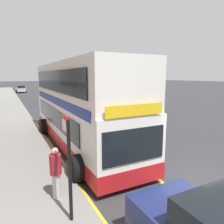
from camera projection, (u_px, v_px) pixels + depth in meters
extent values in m
plane|color=#333335|center=(45.00, 98.00, 35.49)|extent=(260.00, 260.00, 0.00)
cube|color=white|center=(79.00, 120.00, 11.33)|extent=(2.54, 10.93, 2.30)
cube|color=white|center=(78.00, 82.00, 10.97)|extent=(2.52, 10.71, 1.90)
cube|color=red|center=(80.00, 135.00, 11.48)|extent=(2.56, 10.95, 0.60)
cube|color=navy|center=(79.00, 99.00, 11.13)|extent=(2.57, 10.06, 0.36)
cube|color=black|center=(53.00, 116.00, 11.05)|extent=(0.04, 8.74, 0.90)
cube|color=black|center=(53.00, 81.00, 10.38)|extent=(0.04, 9.62, 1.00)
cube|color=black|center=(135.00, 146.00, 6.48)|extent=(2.24, 0.04, 1.10)
cube|color=yellow|center=(135.00, 110.00, 6.29)|extent=(2.03, 0.04, 0.36)
cylinder|color=black|center=(78.00, 168.00, 7.41)|extent=(0.56, 1.00, 1.00)
cylinder|color=black|center=(141.00, 155.00, 8.64)|extent=(0.56, 1.00, 1.00)
cylinder|color=black|center=(45.00, 127.00, 13.50)|extent=(0.56, 1.00, 1.00)
cylinder|color=black|center=(84.00, 122.00, 14.72)|extent=(0.56, 1.00, 1.00)
cube|color=yellow|center=(53.00, 148.00, 10.88)|extent=(0.16, 14.28, 0.01)
cube|color=yellow|center=(100.00, 141.00, 12.10)|extent=(0.16, 14.28, 0.01)
cube|color=yellow|center=(164.00, 224.00, 5.31)|extent=(2.87, 0.16, 0.01)
cube|color=yellow|center=(52.00, 120.00, 17.68)|extent=(2.87, 0.16, 0.01)
cylinder|color=black|center=(70.00, 172.00, 5.06)|extent=(0.09, 0.09, 2.59)
cube|color=silver|center=(65.00, 125.00, 5.09)|extent=(0.05, 0.42, 0.30)
cube|color=red|center=(65.00, 117.00, 5.06)|extent=(0.05, 0.42, 0.10)
cube|color=black|center=(69.00, 170.00, 5.15)|extent=(0.06, 0.28, 0.40)
cube|color=#B2B5BA|center=(21.00, 90.00, 47.40)|extent=(1.76, 4.20, 0.72)
cube|color=black|center=(21.00, 87.00, 47.20)|extent=(1.52, 1.90, 0.60)
cylinder|color=black|center=(16.00, 91.00, 48.18)|extent=(0.22, 0.60, 0.60)
cylinder|color=black|center=(25.00, 91.00, 49.03)|extent=(0.22, 0.60, 0.60)
cylinder|color=black|center=(17.00, 92.00, 45.90)|extent=(0.22, 0.60, 0.60)
cylinder|color=black|center=(26.00, 92.00, 46.75)|extent=(0.22, 0.60, 0.60)
cylinder|color=black|center=(205.00, 219.00, 5.07)|extent=(0.22, 0.60, 0.60)
cube|color=silver|center=(72.00, 96.00, 31.66)|extent=(1.76, 4.20, 0.72)
cube|color=black|center=(72.00, 92.00, 31.46)|extent=(1.52, 1.90, 0.60)
cylinder|color=black|center=(64.00, 98.00, 32.45)|extent=(0.22, 0.60, 0.60)
cylinder|color=black|center=(75.00, 98.00, 33.29)|extent=(0.22, 0.60, 0.60)
cylinder|color=black|center=(68.00, 100.00, 30.16)|extent=(0.22, 0.60, 0.60)
cylinder|color=black|center=(81.00, 99.00, 31.01)|extent=(0.22, 0.60, 0.60)
cylinder|color=#B7B2AD|center=(57.00, 186.00, 6.17)|extent=(0.24, 0.24, 0.76)
cylinder|color=maroon|center=(55.00, 164.00, 6.06)|extent=(0.34, 0.34, 0.60)
sphere|color=tan|center=(55.00, 151.00, 5.99)|extent=(0.20, 0.20, 0.20)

